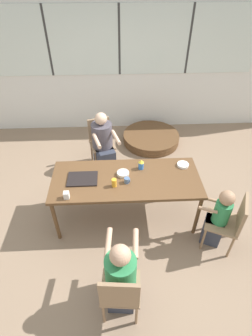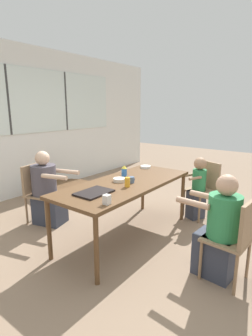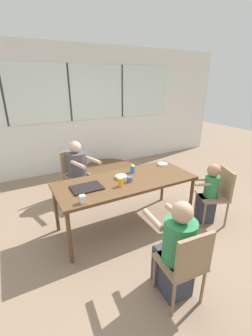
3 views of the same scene
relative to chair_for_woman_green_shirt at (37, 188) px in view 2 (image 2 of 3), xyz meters
name	(u,v)px [view 2 (image 2 of 3)]	position (x,y,z in m)	size (l,w,h in m)	color
ground_plane	(126,236)	(0.39, -1.35, -0.51)	(16.00, 16.00, 0.00)	#8C725B
wall_back_with_windows	(9,121)	(0.39, 1.29, 0.92)	(8.40, 0.08, 2.80)	silver
dining_table	(126,186)	(0.39, -1.35, 0.18)	(1.98, 0.81, 0.75)	brown
chair_for_woman_green_shirt	(37,188)	(0.00, 0.00, 0.00)	(0.50, 0.50, 0.86)	#937556
chair_for_man_blue_shirt	(237,234)	(0.26, -2.74, 0.00)	(0.43, 0.43, 0.86)	#937556
chair_for_toddler	(205,184)	(1.67, -1.91, 0.00)	(0.53, 0.53, 0.86)	#937556
person_woman_green_shirt	(47,192)	(0.05, -0.17, -0.04)	(0.51, 0.70, 1.07)	#333847
person_man_blue_shirt	(219,232)	(0.28, -2.57, -0.03)	(0.37, 0.61, 1.07)	#333847
person_toddler	(197,189)	(1.53, -1.85, -0.06)	(0.42, 0.33, 0.95)	#333847
food_tray_dark	(94,193)	(-0.19, -1.34, 0.25)	(0.39, 0.28, 0.02)	black
coffee_mug	(132,180)	(0.40, -1.43, 0.28)	(0.08, 0.07, 0.08)	slate
sippy_cup	(124,171)	(0.60, -1.15, 0.32)	(0.08, 0.08, 0.15)	blue
juice_glass	(127,182)	(0.23, -1.48, 0.30)	(0.07, 0.07, 0.11)	gold
milk_carton_small	(107,200)	(-0.35, -1.67, 0.29)	(0.06, 0.06, 0.10)	silver
bowl_white_shallow	(146,167)	(1.20, -1.12, 0.26)	(0.16, 0.16, 0.03)	white
bowl_cereal	(119,180)	(0.35, -1.27, 0.26)	(0.16, 0.16, 0.04)	silver
folded_table_stack	(65,191)	(1.00, 0.59, -0.42)	(1.14, 1.14, 0.18)	brown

